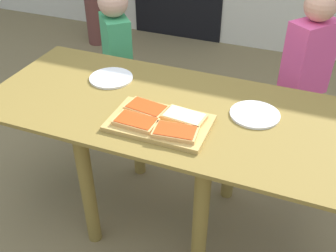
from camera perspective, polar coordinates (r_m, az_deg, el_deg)
ground_plane at (r=2.14m, az=-0.48°, el=-12.62°), size 16.00×16.00×0.00m
dining_table at (r=1.77m, az=-0.57°, el=-0.63°), size 1.57×0.71×0.68m
cutting_board at (r=1.57m, az=-1.21°, el=0.45°), size 0.40×0.25×0.02m
pizza_slice_far_left at (r=1.63m, az=-3.15°, el=2.61°), size 0.18×0.12×0.02m
pizza_slice_far_right at (r=1.58m, az=2.37°, el=1.36°), size 0.18×0.12×0.02m
pizza_slice_near_right at (r=1.49m, az=1.06°, el=-0.84°), size 0.18×0.12×0.02m
pizza_slice_near_left at (r=1.55m, az=-4.67°, el=0.67°), size 0.17×0.11×0.02m
plate_white_left at (r=1.92m, az=-8.21°, el=6.88°), size 0.21×0.21×0.01m
plate_white_right at (r=1.67m, az=12.42°, el=1.65°), size 0.21×0.21×0.01m
child_left at (r=2.51m, az=-7.38°, el=10.66°), size 0.26×0.27×0.95m
child_right at (r=2.23m, az=19.11°, el=6.83°), size 0.26×0.27×1.06m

